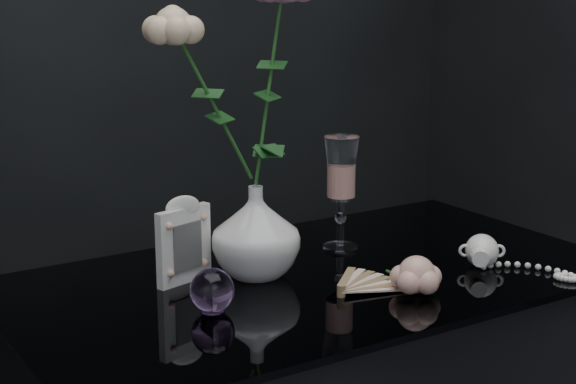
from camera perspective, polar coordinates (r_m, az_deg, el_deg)
vase at (r=1.49m, az=-2.09°, el=-2.58°), size 0.16×0.16×0.16m
wine_glass at (r=1.64m, az=3.45°, el=-0.10°), size 0.07×0.07×0.21m
picture_frame at (r=1.47m, az=-6.77°, el=-3.05°), size 0.13×0.11×0.15m
paperweight at (r=1.35m, az=-4.93°, el=-6.35°), size 0.07×0.07×0.07m
paper_fan at (r=1.42m, az=3.46°, el=-6.32°), size 0.25×0.20×0.02m
loose_rose at (r=1.44m, az=8.31°, el=-5.33°), size 0.18×0.21×0.06m
pearl_jar at (r=1.60m, az=12.43°, el=-3.63°), size 0.29×0.29×0.06m
roses at (r=1.44m, az=-2.93°, el=7.81°), size 0.28×0.12×0.43m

